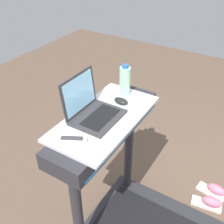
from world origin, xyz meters
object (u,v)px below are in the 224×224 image
at_px(water_bottle, 125,81).
at_px(sneaker_left, 210,203).
at_px(sneaker_right, 214,190).
at_px(laptop, 92,109).
at_px(computer_mouse, 121,101).
at_px(tv_remote, 72,140).

xyz_separation_m(water_bottle, sneaker_left, (0.32, -0.72, -1.16)).
relative_size(water_bottle, sneaker_right, 0.80).
distance_m(laptop, computer_mouse, 0.23).
distance_m(water_bottle, tv_remote, 0.58).
bearing_deg(laptop, sneaker_left, -46.52).
bearing_deg(sneaker_left, laptop, 131.12).
bearing_deg(sneaker_right, tv_remote, 146.09).
relative_size(tv_remote, sneaker_right, 0.60).
bearing_deg(sneaker_left, computer_mouse, 122.77).
relative_size(laptop, computer_mouse, 3.02).
bearing_deg(tv_remote, water_bottle, 0.27).
relative_size(laptop, water_bottle, 1.38).
bearing_deg(sneaker_left, tv_remote, 141.63).
distance_m(laptop, water_bottle, 0.34).
bearing_deg(tv_remote, laptop, 9.11).
height_order(computer_mouse, water_bottle, water_bottle).
xyz_separation_m(laptop, sneaker_right, (0.82, -0.75, -1.11)).
xyz_separation_m(tv_remote, sneaker_left, (0.90, -0.71, -1.07)).
relative_size(water_bottle, tv_remote, 1.34).
distance_m(water_bottle, sneaker_left, 1.40).
height_order(computer_mouse, tv_remote, computer_mouse).
bearing_deg(water_bottle, sneaker_right, -55.98).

